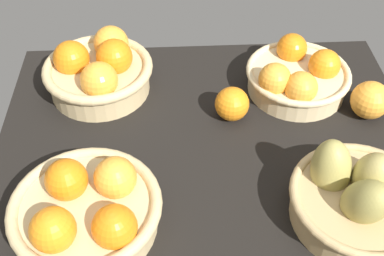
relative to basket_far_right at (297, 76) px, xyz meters
The scene contains 7 objects.
market_tray 27.56cm from the basket_far_right, 138.62° to the right, with size 84.00×72.00×3.00cm, color black.
basket_far_right is the anchor object (origin of this frame).
basket_near_left 53.43cm from the basket_far_right, 141.36° to the right, with size 25.18×25.18×10.93cm.
basket_far_left 42.85cm from the basket_far_right, behind, with size 23.60×23.60×12.20cm.
basket_near_right_pears 33.65cm from the basket_far_right, 83.56° to the right, with size 24.98×23.80×14.29cm.
loose_orange_front_gap 16.86cm from the basket_far_right, 153.02° to the right, with size 7.09×7.09×7.09cm, color orange.
loose_orange_back_gap 15.76cm from the basket_far_right, 32.33° to the right, with size 7.93×7.93×7.93cm, color #F49E33.
Camera 1 is at (-6.79, -63.23, 72.39)cm, focal length 45.33 mm.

